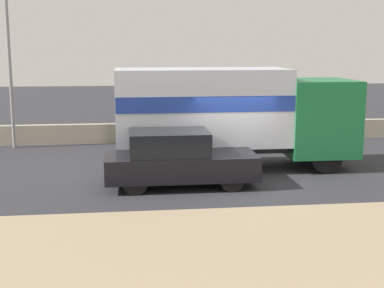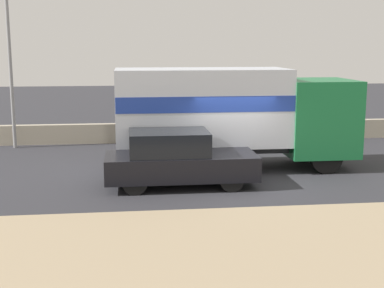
% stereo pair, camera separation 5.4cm
% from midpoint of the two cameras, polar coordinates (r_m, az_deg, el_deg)
% --- Properties ---
extents(ground_plane, '(80.00, 80.00, 0.00)m').
position_cam_midpoint_polar(ground_plane, '(16.09, 5.07, -4.10)').
color(ground_plane, '#2D2D33').
extents(dirt_shoulder_foreground, '(60.00, 5.84, 0.04)m').
position_cam_midpoint_polar(dirt_shoulder_foreground, '(11.00, 11.07, -11.13)').
color(dirt_shoulder_foreground, '#9E896B').
rests_on(dirt_shoulder_foreground, ground_plane).
extents(stone_wall_backdrop, '(60.00, 0.35, 0.81)m').
position_cam_midpoint_polar(stone_wall_backdrop, '(22.91, 1.43, 1.34)').
color(stone_wall_backdrop, '#A39984').
rests_on(stone_wall_backdrop, ground_plane).
extents(street_lamp, '(0.56, 0.28, 6.54)m').
position_cam_midpoint_polar(street_lamp, '(22.23, -18.83, 9.34)').
color(street_lamp, gray).
rests_on(street_lamp, ground_plane).
extents(box_truck, '(7.77, 2.49, 3.31)m').
position_cam_midpoint_polar(box_truck, '(17.52, 4.37, 3.49)').
color(box_truck, '#196B38').
rests_on(box_truck, ground_plane).
extents(car_hatchback, '(4.34, 1.78, 1.63)m').
position_cam_midpoint_polar(car_hatchback, '(15.42, -1.47, -1.63)').
color(car_hatchback, black).
rests_on(car_hatchback, ground_plane).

